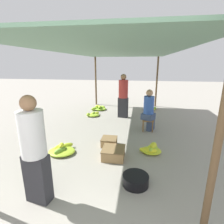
% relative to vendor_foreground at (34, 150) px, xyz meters
% --- Properties ---
extents(canopy_post_front_right, '(0.08, 0.08, 2.29)m').
position_rel_vendor_foreground_xyz_m(canopy_post_front_right, '(2.20, -0.28, 0.32)').
color(canopy_post_front_right, brown).
rests_on(canopy_post_front_right, ground).
extents(canopy_post_back_left, '(0.08, 0.08, 2.29)m').
position_rel_vendor_foreground_xyz_m(canopy_post_back_left, '(-0.70, 6.37, 0.32)').
color(canopy_post_back_left, brown).
rests_on(canopy_post_back_left, ground).
extents(canopy_post_back_right, '(0.08, 0.08, 2.29)m').
position_rel_vendor_foreground_xyz_m(canopy_post_back_right, '(2.20, 6.37, 0.32)').
color(canopy_post_back_right, brown).
rests_on(canopy_post_back_right, ground).
extents(canopy_tarp, '(3.30, 7.05, 0.04)m').
position_rel_vendor_foreground_xyz_m(canopy_tarp, '(0.75, 3.05, 1.48)').
color(canopy_tarp, '#567A60').
rests_on(canopy_tarp, canopy_post_front_left).
extents(vendor_foreground, '(0.39, 0.39, 1.60)m').
position_rel_vendor_foreground_xyz_m(vendor_foreground, '(0.00, 0.00, 0.00)').
color(vendor_foreground, '#2D2D33').
rests_on(vendor_foreground, ground).
extents(stool, '(0.34, 0.34, 0.37)m').
position_rel_vendor_foreground_xyz_m(stool, '(1.71, 3.13, -0.54)').
color(stool, brown).
rests_on(stool, ground).
extents(vendor_seated, '(0.46, 0.46, 1.27)m').
position_rel_vendor_foreground_xyz_m(vendor_seated, '(1.73, 3.14, -0.18)').
color(vendor_seated, '#384766').
rests_on(vendor_seated, ground).
extents(basin_black, '(0.44, 0.44, 0.18)m').
position_rel_vendor_foreground_xyz_m(basin_black, '(1.41, 0.56, -0.74)').
color(basin_black, black).
rests_on(basin_black, ground).
extents(banana_pile_left_0, '(0.60, 0.65, 0.23)m').
position_rel_vendor_foreground_xyz_m(banana_pile_left_0, '(-0.31, 1.42, -0.76)').
color(banana_pile_left_0, '#B1CB2C').
rests_on(banana_pile_left_0, ground).
extents(banana_pile_left_1, '(0.47, 0.52, 0.16)m').
position_rel_vendor_foreground_xyz_m(banana_pile_left_1, '(-0.33, 4.38, -0.77)').
color(banana_pile_left_1, '#B6CD2C').
rests_on(banana_pile_left_1, ground).
extents(banana_pile_left_2, '(0.67, 0.59, 0.21)m').
position_rel_vendor_foreground_xyz_m(banana_pile_left_2, '(-0.33, 5.33, -0.75)').
color(banana_pile_left_2, '#94C032').
rests_on(banana_pile_left_2, ground).
extents(banana_pile_right_0, '(0.52, 0.43, 0.25)m').
position_rel_vendor_foreground_xyz_m(banana_pile_right_0, '(1.74, 1.71, -0.75)').
color(banana_pile_right_0, yellow).
rests_on(banana_pile_right_0, ground).
extents(banana_pile_right_1, '(0.58, 0.46, 0.21)m').
position_rel_vendor_foreground_xyz_m(banana_pile_right_1, '(1.90, 5.62, -0.75)').
color(banana_pile_right_1, '#7DB636').
rests_on(banana_pile_right_1, ground).
extents(crate_near, '(0.48, 0.48, 0.23)m').
position_rel_vendor_foreground_xyz_m(crate_near, '(0.92, 1.37, -0.72)').
color(crate_near, '#9E7A4C').
rests_on(crate_near, ground).
extents(crate_mid, '(0.38, 0.38, 0.20)m').
position_rel_vendor_foreground_xyz_m(crate_mid, '(0.72, 1.94, -0.73)').
color(crate_mid, '#9E7A4C').
rests_on(crate_mid, ground).
extents(shopper_walking_mid, '(0.40, 0.40, 1.63)m').
position_rel_vendor_foreground_xyz_m(shopper_walking_mid, '(0.83, 4.40, 0.01)').
color(shopper_walking_mid, '#2D2D33').
rests_on(shopper_walking_mid, ground).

